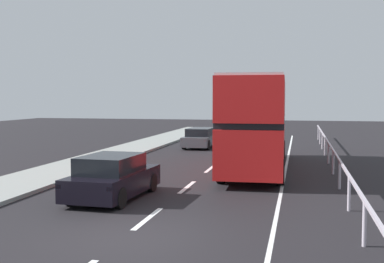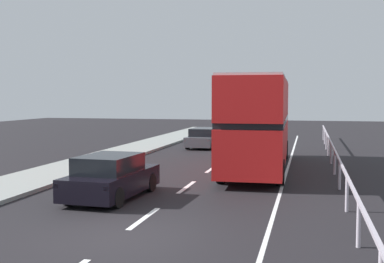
# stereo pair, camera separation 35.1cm
# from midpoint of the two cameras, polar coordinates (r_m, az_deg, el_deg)

# --- Properties ---
(ground_plane) EXTENTS (73.41, 120.00, 0.10)m
(ground_plane) POSITION_cam_midpoint_polar(r_m,az_deg,el_deg) (12.28, -7.31, -12.04)
(ground_plane) COLOR black
(lane_paint_markings) EXTENTS (3.59, 46.00, 0.01)m
(lane_paint_markings) POSITION_cam_midpoint_polar(r_m,az_deg,el_deg) (20.35, 7.10, -5.44)
(lane_paint_markings) COLOR silver
(lane_paint_markings) RESTS_ON ground
(bridge_side_railing) EXTENTS (0.10, 42.00, 1.06)m
(bridge_side_railing) POSITION_cam_midpoint_polar(r_m,az_deg,el_deg) (20.21, 17.06, -3.18)
(bridge_side_railing) COLOR #BBAFBD
(bridge_side_railing) RESTS_ON ground
(double_decker_bus_red) EXTENTS (2.81, 11.21, 4.21)m
(double_decker_bus_red) POSITION_cam_midpoint_polar(r_m,az_deg,el_deg) (22.67, 8.21, 1.25)
(double_decker_bus_red) COLOR red
(double_decker_bus_red) RESTS_ON ground
(hatchback_car_near) EXTENTS (2.05, 4.25, 1.45)m
(hatchback_car_near) POSITION_cam_midpoint_polar(r_m,az_deg,el_deg) (16.40, -8.80, -5.30)
(hatchback_car_near) COLOR black
(hatchback_car_near) RESTS_ON ground
(sedan_car_ahead) EXTENTS (1.86, 4.45, 1.30)m
(sedan_car_ahead) POSITION_cam_midpoint_polar(r_m,az_deg,el_deg) (32.41, 1.80, -0.76)
(sedan_car_ahead) COLOR #4B5057
(sedan_car_ahead) RESTS_ON ground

